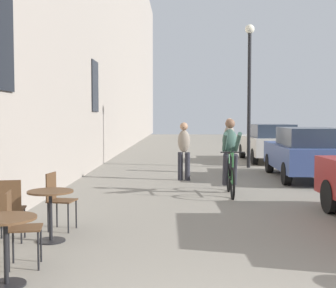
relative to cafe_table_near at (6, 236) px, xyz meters
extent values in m
cube|color=black|center=(-1.02, 2.60, 2.50)|extent=(0.04, 1.10, 1.70)
cube|color=black|center=(-1.02, 10.85, 2.26)|extent=(0.04, 1.10, 1.70)
cylinder|color=black|center=(0.00, 0.00, -0.51)|extent=(0.40, 0.40, 0.02)
cylinder|color=black|center=(0.00, 0.00, -0.16)|extent=(0.05, 0.05, 0.67)
cylinder|color=#4C331E|center=(0.00, 0.00, 0.19)|extent=(0.64, 0.64, 0.02)
cylinder|color=black|center=(0.13, 0.79, -0.30)|extent=(0.02, 0.02, 0.45)
cylinder|color=black|center=(0.19, 0.48, -0.30)|extent=(0.02, 0.02, 0.45)
cylinder|color=black|center=(-0.19, 0.73, -0.30)|extent=(0.02, 0.02, 0.45)
cylinder|color=black|center=(-0.13, 0.41, -0.30)|extent=(0.02, 0.02, 0.45)
cube|color=#4C331E|center=(0.00, 0.60, -0.06)|extent=(0.45, 0.45, 0.02)
cube|color=#4C331E|center=(-0.18, 0.57, 0.16)|extent=(0.09, 0.34, 0.42)
cylinder|color=black|center=(-0.01, 1.71, -0.51)|extent=(0.40, 0.40, 0.02)
cylinder|color=black|center=(-0.01, 1.71, -0.16)|extent=(0.05, 0.05, 0.67)
cylinder|color=#4C331E|center=(-0.01, 1.71, 0.19)|extent=(0.64, 0.64, 0.02)
cylinder|color=black|center=(-0.76, 1.84, -0.30)|extent=(0.02, 0.02, 0.45)
cylinder|color=black|center=(-0.44, 1.90, -0.30)|extent=(0.02, 0.02, 0.45)
cylinder|color=black|center=(-0.38, 1.59, -0.30)|extent=(0.02, 0.02, 0.45)
cube|color=#4C331E|center=(-0.57, 1.71, -0.06)|extent=(0.44, 0.44, 0.02)
cube|color=#4C331E|center=(-0.54, 1.54, 0.16)|extent=(0.34, 0.08, 0.42)
cylinder|color=black|center=(0.18, 2.50, -0.30)|extent=(0.02, 0.02, 0.45)
cylinder|color=black|center=(0.13, 2.18, -0.30)|extent=(0.02, 0.02, 0.45)
cylinder|color=black|center=(-0.14, 2.55, -0.30)|extent=(0.02, 0.02, 0.45)
cylinder|color=black|center=(-0.19, 2.23, -0.30)|extent=(0.02, 0.02, 0.45)
cube|color=#4C331E|center=(-0.01, 2.37, -0.06)|extent=(0.43, 0.43, 0.02)
cube|color=#4C331E|center=(-0.19, 2.39, 0.16)|extent=(0.07, 0.34, 0.42)
torus|color=black|center=(2.94, 5.14, -0.19)|extent=(0.07, 0.71, 0.71)
torus|color=black|center=(2.97, 6.19, -0.19)|extent=(0.07, 0.71, 0.71)
cylinder|color=#2D6B38|center=(2.96, 6.10, 0.09)|extent=(0.04, 0.22, 0.58)
cylinder|color=#2D6B38|center=(2.95, 5.60, 0.43)|extent=(0.06, 0.83, 0.14)
cylinder|color=#2D6B38|center=(2.94, 5.17, 0.14)|extent=(0.04, 0.09, 0.67)
cylinder|color=#2D6B38|center=(2.95, 5.69, -0.15)|extent=(0.06, 1.00, 0.12)
cylinder|color=black|center=(2.94, 5.19, 0.48)|extent=(0.52, 0.04, 0.03)
ellipsoid|color=black|center=(2.96, 6.01, 0.41)|extent=(0.12, 0.24, 0.06)
ellipsoid|color=#38564C|center=(2.96, 5.93, 0.68)|extent=(0.35, 0.36, 0.59)
sphere|color=brown|center=(2.96, 5.89, 1.08)|extent=(0.22, 0.22, 0.22)
cylinder|color=#26262D|center=(3.06, 5.85, 0.03)|extent=(0.14, 0.40, 0.75)
cylinder|color=#26262D|center=(2.86, 5.85, 0.03)|extent=(0.14, 0.40, 0.75)
cylinder|color=#38564C|center=(3.09, 5.54, 0.68)|extent=(0.09, 0.74, 0.48)
cylinder|color=#38564C|center=(2.81, 5.54, 0.68)|extent=(0.12, 0.75, 0.48)
cylinder|color=#26262D|center=(2.03, 8.06, -0.13)|extent=(0.14, 0.14, 0.78)
cylinder|color=#26262D|center=(1.83, 8.09, -0.13)|extent=(0.14, 0.14, 0.78)
ellipsoid|color=gray|center=(1.93, 8.07, 0.56)|extent=(0.38, 0.30, 0.62)
sphere|color=#A57A5B|center=(1.93, 8.07, 0.97)|extent=(0.22, 0.22, 0.22)
cylinder|color=#26262D|center=(3.46, 9.72, -0.10)|extent=(0.14, 0.14, 0.84)
cylinder|color=#26262D|center=(3.26, 9.68, -0.10)|extent=(0.14, 0.14, 0.84)
ellipsoid|color=gray|center=(3.36, 9.70, 0.65)|extent=(0.38, 0.30, 0.66)
sphere|color=tan|center=(3.36, 9.70, 1.08)|extent=(0.22, 0.22, 0.22)
cylinder|color=black|center=(4.21, 11.35, 1.78)|extent=(0.12, 0.12, 4.60)
sphere|color=silver|center=(4.21, 11.35, 4.22)|extent=(0.32, 0.32, 0.32)
cylinder|color=black|center=(4.56, 3.73, -0.21)|extent=(0.21, 0.62, 0.61)
cube|color=#384C84|center=(5.38, 8.56, 0.11)|extent=(1.82, 4.15, 0.67)
cube|color=#283342|center=(5.37, 8.07, 0.69)|extent=(1.49, 2.26, 0.50)
cylinder|color=black|center=(4.65, 9.94, -0.23)|extent=(0.21, 0.60, 0.59)
cylinder|color=black|center=(6.20, 9.89, -0.23)|extent=(0.21, 0.60, 0.59)
cylinder|color=black|center=(4.57, 7.24, -0.23)|extent=(0.21, 0.60, 0.59)
cube|color=beige|center=(5.32, 13.77, 0.12)|extent=(1.83, 4.19, 0.67)
cube|color=#283342|center=(5.34, 13.27, 0.70)|extent=(1.50, 2.28, 0.50)
cylinder|color=black|center=(4.50, 15.11, -0.22)|extent=(0.21, 0.60, 0.60)
cylinder|color=black|center=(6.07, 15.15, -0.22)|extent=(0.21, 0.60, 0.60)
cylinder|color=black|center=(4.58, 12.38, -0.22)|extent=(0.21, 0.60, 0.60)
cylinder|color=black|center=(6.14, 12.42, -0.22)|extent=(0.21, 0.60, 0.60)
camera|label=1|loc=(1.79, -4.69, 1.23)|focal=49.62mm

